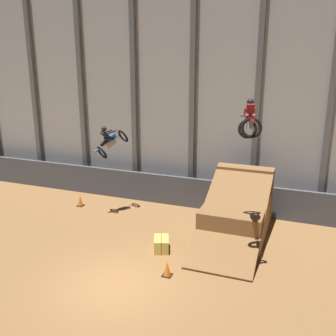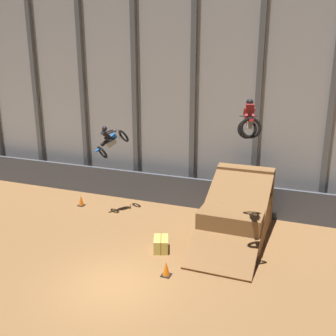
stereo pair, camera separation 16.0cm
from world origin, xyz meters
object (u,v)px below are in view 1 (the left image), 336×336
rider_bike_right_air (250,122)px  traffic_cone_arena_edge (80,201)px  rider_bike_left_air (110,141)px  traffic_cone_near_ramp (167,269)px  dirt_ramp (237,214)px  hay_bale_trackside (161,244)px

rider_bike_right_air → traffic_cone_arena_edge: size_ratio=3.07×
rider_bike_left_air → traffic_cone_near_ramp: size_ratio=3.11×
dirt_ramp → traffic_cone_near_ramp: (-1.70, -4.50, -0.69)m
dirt_ramp → hay_bale_trackside: bearing=-133.8°
hay_bale_trackside → rider_bike_left_air: bearing=142.5°
dirt_ramp → rider_bike_left_air: 7.13m
traffic_cone_arena_edge → hay_bale_trackside: 6.73m
traffic_cone_arena_edge → hay_bale_trackside: size_ratio=0.55×
rider_bike_left_air → traffic_cone_near_ramp: (4.83, -4.76, -3.53)m
rider_bike_left_air → traffic_cone_near_ramp: 7.64m
dirt_ramp → rider_bike_left_air: size_ratio=3.20×
rider_bike_right_air → traffic_cone_arena_edge: bearing=148.7°
rider_bike_right_air → traffic_cone_arena_edge: rider_bike_right_air is taller
dirt_ramp → hay_bale_trackside: size_ratio=5.47×
rider_bike_left_air → rider_bike_right_air: bearing=12.7°
hay_bale_trackside → traffic_cone_arena_edge: bearing=152.4°
rider_bike_right_air → hay_bale_trackside: bearing=170.8°
traffic_cone_near_ramp → traffic_cone_arena_edge: (-6.89, 4.88, 0.00)m
traffic_cone_near_ramp → hay_bale_trackside: 1.99m
traffic_cone_near_ramp → dirt_ramp: bearing=69.3°
dirt_ramp → rider_bike_right_air: (0.70, -2.44, 4.64)m
dirt_ramp → rider_bike_right_air: rider_bike_right_air is taller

